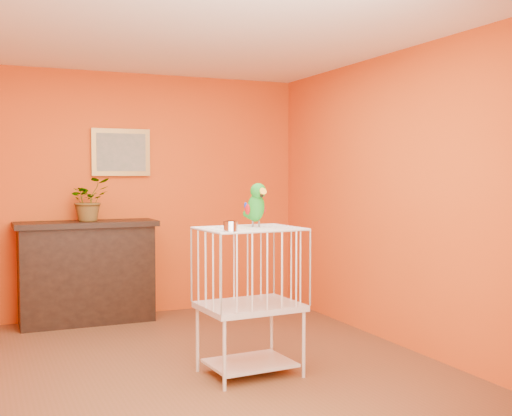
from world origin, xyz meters
name	(u,v)px	position (x,y,z in m)	size (l,w,h in m)	color
ground	(183,374)	(0.00, 0.00, 0.00)	(4.50, 4.50, 0.00)	brown
room_shell	(182,165)	(0.00, 0.00, 1.58)	(4.50, 4.50, 4.50)	#DB5014
console_cabinet	(87,272)	(-0.41, 2.01, 0.52)	(1.40, 0.50, 1.04)	black
potted_plant	(88,204)	(-0.37, 2.04, 1.21)	(0.40, 0.44, 0.35)	#26722D
framed_picture	(121,152)	(0.00, 2.22, 1.75)	(0.62, 0.04, 0.50)	#AE843E
birdcage	(250,299)	(0.46, -0.22, 0.58)	(0.76, 0.60, 1.11)	silver
feed_cup	(231,226)	(0.21, -0.46, 1.15)	(0.10, 0.10, 0.07)	silver
parrot	(256,205)	(0.54, -0.15, 1.29)	(0.17, 0.30, 0.34)	#59544C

